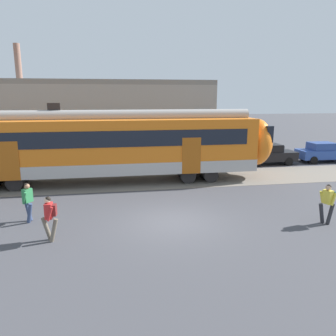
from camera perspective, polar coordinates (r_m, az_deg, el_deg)
ground_plane at (r=13.73m, az=0.78°, el=-9.39°), size 160.00×160.00×0.00m
pedestrian_green at (r=14.61m, az=-23.23°, el=-5.07°), size 0.49×0.67×1.67m
pedestrian_red at (r=12.44m, az=-19.90°, el=-7.66°), size 0.63×0.55×1.67m
pedestrian_yellow at (r=14.74m, az=26.05°, el=-5.09°), size 0.70×0.53×1.67m
parked_car_black at (r=26.17m, az=17.13°, el=2.34°), size 4.01×1.78×1.54m
parked_car_blue at (r=28.69m, az=25.33°, el=2.53°), size 4.02×1.80×1.54m
background_building at (r=29.06m, az=-12.37°, el=8.37°), size 19.81×5.00×9.20m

